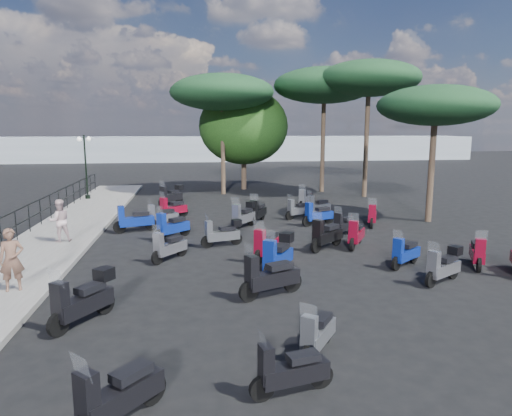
{
  "coord_description": "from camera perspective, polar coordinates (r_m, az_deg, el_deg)",
  "views": [
    {
      "loc": [
        -1.15,
        -15.4,
        4.29
      ],
      "look_at": [
        1.12,
        1.78,
        1.2
      ],
      "focal_mm": 32.0,
      "sensor_mm": 36.0,
      "label": 1
    }
  ],
  "objects": [
    {
      "name": "scooter_19",
      "position": [
        13.75,
        22.39,
        -6.75
      ],
      "size": [
        1.45,
        0.98,
        1.28
      ],
      "rotation": [
        0.0,
        0.0,
        2.11
      ],
      "color": "black",
      "rests_on": "ground"
    },
    {
      "name": "scooter_3",
      "position": [
        17.93,
        -10.46,
        -2.33
      ],
      "size": [
        1.35,
        1.26,
        1.38
      ],
      "rotation": [
        0.0,
        0.0,
        2.32
      ],
      "color": "black",
      "rests_on": "ground"
    },
    {
      "name": "woman",
      "position": [
        13.22,
        -28.23,
        -5.71
      ],
      "size": [
        0.68,
        0.55,
        1.62
      ],
      "primitive_type": "imported",
      "rotation": [
        0.0,
        0.0,
        0.3
      ],
      "color": "brown",
      "rests_on": "sidewalk"
    },
    {
      "name": "scooter_11",
      "position": [
        25.64,
        -10.56,
        1.52
      ],
      "size": [
        1.34,
        1.43,
        1.42
      ],
      "rotation": [
        0.0,
        0.0,
        2.4
      ],
      "color": "black",
      "rests_on": "ground"
    },
    {
      "name": "pine_0",
      "position": [
        30.81,
        8.54,
        14.88
      ],
      "size": [
        6.62,
        6.62,
        8.08
      ],
      "color": "#38281E",
      "rests_on": "ground"
    },
    {
      "name": "scooter_20",
      "position": [
        14.9,
        18.14,
        -5.4
      ],
      "size": [
        1.31,
        1.04,
        1.26
      ],
      "rotation": [
        0.0,
        0.0,
        2.22
      ],
      "color": "black",
      "rests_on": "ground"
    },
    {
      "name": "pedestrian_far",
      "position": [
        18.05,
        -23.35,
        -1.46
      ],
      "size": [
        0.93,
        0.84,
        1.56
      ],
      "primitive_type": "imported",
      "rotation": [
        0.0,
        0.0,
        3.54
      ],
      "color": "#C3A6AA",
      "rests_on": "sidewalk"
    },
    {
      "name": "scooter_5",
      "position": [
        21.83,
        -10.41,
        -0.12
      ],
      "size": [
        1.38,
        1.19,
        1.36
      ],
      "rotation": [
        0.0,
        0.0,
        2.27
      ],
      "color": "black",
      "rests_on": "ground"
    },
    {
      "name": "scooter_16",
      "position": [
        20.62,
        0.24,
        -0.51
      ],
      "size": [
        0.94,
        1.65,
        1.41
      ],
      "rotation": [
        0.0,
        0.0,
        2.7
      ],
      "color": "black",
      "rests_on": "ground"
    },
    {
      "name": "scooter_0",
      "position": [
        7.37,
        -16.91,
        -21.56
      ],
      "size": [
        1.23,
        1.34,
        1.37
      ],
      "rotation": [
        0.0,
        0.0,
        2.41
      ],
      "color": "black",
      "rests_on": "ground"
    },
    {
      "name": "scooter_2",
      "position": [
        15.09,
        -10.83,
        -4.83
      ],
      "size": [
        1.11,
        1.31,
        1.29
      ],
      "rotation": [
        0.0,
        0.0,
        2.45
      ],
      "color": "black",
      "rests_on": "ground"
    },
    {
      "name": "scooter_12",
      "position": [
        7.82,
        4.31,
        -19.69
      ],
      "size": [
        1.46,
        0.58,
        1.18
      ],
      "rotation": [
        0.0,
        0.0,
        1.8
      ],
      "color": "black",
      "rests_on": "ground"
    },
    {
      "name": "scooter_9",
      "position": [
        16.6,
        -4.24,
        -3.21
      ],
      "size": [
        1.54,
        0.69,
        1.26
      ],
      "rotation": [
        0.0,
        0.0,
        1.86
      ],
      "color": "black",
      "rests_on": "ground"
    },
    {
      "name": "scooter_8",
      "position": [
        14.87,
        1.34,
        -4.69
      ],
      "size": [
        1.1,
        1.56,
        1.42
      ],
      "rotation": [
        0.0,
        0.0,
        2.56
      ],
      "color": "black",
      "rests_on": "ground"
    },
    {
      "name": "scooter_6",
      "position": [
        9.03,
        7.65,
        -15.37
      ],
      "size": [
        0.96,
        1.3,
        1.21
      ],
      "rotation": [
        0.0,
        0.0,
        2.53
      ],
      "color": "black",
      "rests_on": "ground"
    },
    {
      "name": "scooter_27",
      "position": [
        20.57,
        14.34,
        -0.96
      ],
      "size": [
        0.84,
        1.55,
        1.31
      ],
      "rotation": [
        0.0,
        0.0,
        2.73
      ],
      "color": "black",
      "rests_on": "ground"
    },
    {
      "name": "pine_1",
      "position": [
        29.0,
        13.94,
        15.39
      ],
      "size": [
        6.1,
        6.1,
        8.19
      ],
      "color": "#38281E",
      "rests_on": "ground"
    },
    {
      "name": "scooter_17",
      "position": [
        21.6,
        5.27,
        -0.24
      ],
      "size": [
        1.4,
        0.84,
        1.22
      ],
      "rotation": [
        0.0,
        0.0,
        2.04
      ],
      "color": "black",
      "rests_on": "ground"
    },
    {
      "name": "scooter_7",
      "position": [
        13.44,
        2.77,
        -6.01
      ],
      "size": [
        1.19,
        1.65,
        1.49
      ],
      "rotation": [
        0.0,
        0.0,
        2.57
      ],
      "color": "black",
      "rests_on": "ground"
    },
    {
      "name": "railing",
      "position": [
        19.67,
        -27.17,
        -0.95
      ],
      "size": [
        0.04,
        26.04,
        1.1
      ],
      "color": "black",
      "rests_on": "sidewalk"
    },
    {
      "name": "scooter_29",
      "position": [
        24.45,
        6.26,
        1.06
      ],
      "size": [
        1.12,
        1.4,
        1.34
      ],
      "rotation": [
        0.0,
        0.0,
        2.49
      ],
      "color": "black",
      "rests_on": "ground"
    },
    {
      "name": "broadleaf_tree",
      "position": [
        31.6,
        -1.55,
        10.14
      ],
      "size": [
        6.08,
        6.08,
        6.9
      ],
      "color": "#38281E",
      "rests_on": "ground"
    },
    {
      "name": "scooter_22",
      "position": [
        20.28,
        7.72,
        -0.85
      ],
      "size": [
        1.61,
        0.83,
        1.34
      ],
      "rotation": [
        0.0,
        0.0,
        1.95
      ],
      "color": "black",
      "rests_on": "ground"
    },
    {
      "name": "distant_hills",
      "position": [
        60.47,
        -6.5,
        7.41
      ],
      "size": [
        70.0,
        8.0,
        3.0
      ],
      "primitive_type": "cube",
      "color": "gray",
      "rests_on": "ground"
    },
    {
      "name": "scooter_4",
      "position": [
        19.44,
        -14.99,
        -1.49
      ],
      "size": [
        1.76,
        0.79,
        1.44
      ],
      "rotation": [
        0.0,
        0.0,
        1.87
      ],
      "color": "black",
      "rests_on": "ground"
    },
    {
      "name": "scooter_25",
      "position": [
        15.7,
        25.94,
        -5.11
      ],
      "size": [
        0.88,
        1.48,
        1.28
      ],
      "rotation": [
        0.0,
        0.0,
        2.67
      ],
      "color": "black",
      "rests_on": "ground"
    },
    {
      "name": "sidewalk",
      "position": [
        19.62,
        -23.21,
        -3.13
      ],
      "size": [
        3.0,
        30.0,
        0.15
      ],
      "primitive_type": "cube",
      "color": "slate",
      "rests_on": "ground"
    },
    {
      "name": "scooter_13",
      "position": [
        11.72,
        1.73,
        -8.69
      ],
      "size": [
        1.75,
        0.96,
        1.48
      ],
      "rotation": [
        0.0,
        0.0,
        1.99
      ],
      "color": "black",
      "rests_on": "ground"
    },
    {
      "name": "lamp_post_2",
      "position": [
        28.24,
        -20.53,
        5.34
      ],
      "size": [
        0.6,
        1.01,
        3.68
      ],
      "rotation": [
        0.0,
        0.0,
        -0.43
      ],
      "color": "black",
      "rests_on": "sidewalk"
    },
    {
      "name": "scooter_1",
      "position": [
        10.86,
        -20.81,
        -10.74
      ],
      "size": [
        1.19,
        1.6,
        1.46
      ],
      "rotation": [
        0.0,
        0.0,
        2.54
      ],
      "color": "black",
      "rests_on": "ground"
    },
    {
      "name": "scooter_23",
      "position": [
        22.38,
        7.71,
        0.15
      ],
      "size": [
        1.51,
        0.89,
        1.3
      ],
      "rotation": [
        0.0,
        0.0,
        2.03
      ],
      "color": "black",
      "rests_on": "ground"
    },
    {
      "name": "pine_2",
      "position": [
        29.36,
        -4.25,
        14.19
      ],
      "size": [
        6.51,
        6.51,
        7.55
      ],
      "color": "#38281E",
      "rests_on": "ground"
    },
    {
      "name": "scooter_15",
      "position": [
        19.51,
        -1.55,
        -0.99
      ],
      "size": [
        1.22,
        1.52,
        1.42
      ],
      "rotation": [
        0.0,
        0.0,
        2.5
      ],
      "color": "black",
      "rests_on": "ground"
    },
    {
      "name": "scooter_21",
      "position": [
        16.82,
        12.4,
        -3.26
      ],
      "size": [
        1.01,
        1.51,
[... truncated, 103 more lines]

